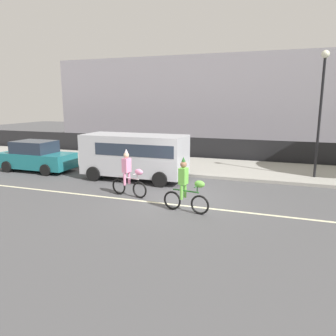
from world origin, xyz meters
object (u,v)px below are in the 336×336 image
(parked_car_teal, at_px, (36,157))
(street_lamp_post, at_px, (322,96))
(parade_cyclist_lime, at_px, (186,188))
(parked_van_silver, at_px, (136,153))
(parade_cyclist_pink, at_px, (129,176))

(parked_car_teal, xyz_separation_m, street_lamp_post, (14.19, 2.78, 3.21))
(parade_cyclist_lime, bearing_deg, street_lamp_post, 55.56)
(parked_van_silver, relative_size, street_lamp_post, 0.85)
(street_lamp_post, bearing_deg, parade_cyclist_pink, -142.57)
(parked_van_silver, xyz_separation_m, street_lamp_post, (8.20, 2.76, 2.71))
(parade_cyclist_lime, bearing_deg, parade_cyclist_pink, 158.36)
(parked_van_silver, height_order, street_lamp_post, street_lamp_post)
(parked_car_teal, relative_size, street_lamp_post, 0.70)
(parade_cyclist_lime, bearing_deg, parked_van_silver, 133.92)
(parade_cyclist_pink, distance_m, street_lamp_post, 9.61)
(parade_cyclist_pink, bearing_deg, street_lamp_post, 37.43)
(parade_cyclist_lime, height_order, parked_van_silver, parked_van_silver)
(parked_van_silver, bearing_deg, parade_cyclist_pink, -70.29)
(street_lamp_post, bearing_deg, parked_van_silver, -161.36)
(parade_cyclist_pink, xyz_separation_m, parked_van_silver, (-0.99, 2.75, 0.44))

